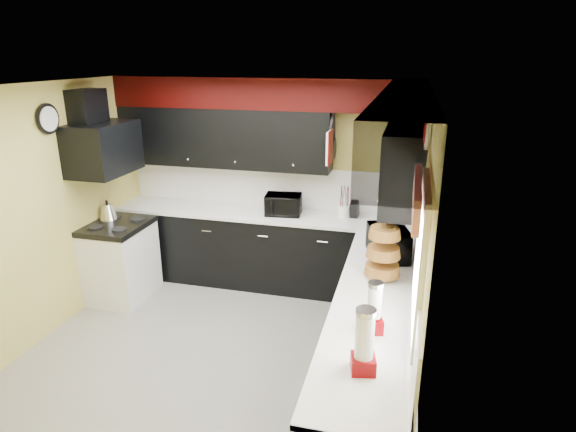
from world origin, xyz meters
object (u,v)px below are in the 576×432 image
object	(u,v)px
toaster_oven	(283,205)
utensil_crock	(344,211)
knife_block	(355,210)
kettle	(108,212)
microwave	(389,243)

from	to	relation	value
toaster_oven	utensil_crock	xyz separation A→B (m)	(0.71, 0.07, -0.05)
toaster_oven	knife_block	world-z (taller)	toaster_oven
toaster_oven	knife_block	xyz separation A→B (m)	(0.83, 0.09, -0.02)
toaster_oven	knife_block	distance (m)	0.84
toaster_oven	utensil_crock	distance (m)	0.72
toaster_oven	kettle	xyz separation A→B (m)	(-1.95, -0.61, -0.05)
microwave	knife_block	bearing A→B (deg)	7.34
microwave	knife_block	xyz separation A→B (m)	(-0.44, 1.06, -0.04)
microwave	knife_block	world-z (taller)	microwave
utensil_crock	knife_block	size ratio (longest dim) A/B	0.75
microwave	kettle	bearing A→B (deg)	68.33
knife_block	kettle	xyz separation A→B (m)	(-2.78, -0.71, -0.03)
utensil_crock	kettle	size ratio (longest dim) A/B	0.72
kettle	microwave	bearing A→B (deg)	-6.28
microwave	kettle	distance (m)	3.24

